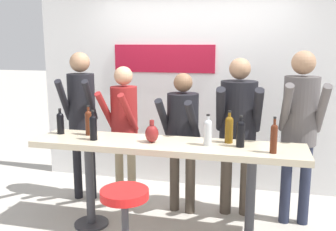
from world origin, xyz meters
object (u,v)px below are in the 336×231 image
(bar_stool, at_px, (125,219))
(wine_bottle_1, at_px, (208,131))
(person_left, at_px, (124,120))
(person_center_right, at_px, (300,119))
(person_center_left, at_px, (182,128))
(person_center, at_px, (238,121))
(wine_bottle_5, at_px, (93,126))
(tasting_table, at_px, (166,157))
(decorative_vase, at_px, (152,133))
(wine_bottle_3, at_px, (229,128))
(wine_bottle_2, at_px, (89,122))
(wine_bottle_6, at_px, (60,122))
(person_far_left, at_px, (82,108))
(wine_bottle_4, at_px, (274,137))
(wine_bottle_0, at_px, (241,132))

(bar_stool, distance_m, wine_bottle_1, 1.09)
(person_left, bearing_deg, person_center_right, 9.22)
(person_center_left, height_order, wine_bottle_1, person_center_left)
(bar_stool, distance_m, person_center, 1.68)
(person_center, bearing_deg, wine_bottle_5, -157.30)
(tasting_table, bearing_deg, wine_bottle_5, -173.93)
(decorative_vase, bearing_deg, wine_bottle_3, 12.13)
(wine_bottle_2, relative_size, wine_bottle_6, 1.17)
(person_far_left, distance_m, wine_bottle_4, 2.31)
(wine_bottle_2, bearing_deg, person_far_left, 123.05)
(wine_bottle_0, distance_m, decorative_vase, 0.84)
(wine_bottle_3, relative_size, wine_bottle_6, 1.16)
(wine_bottle_4, bearing_deg, person_center_left, 144.84)
(person_left, xyz_separation_m, wine_bottle_4, (1.65, -0.72, 0.07))
(wine_bottle_6, bearing_deg, wine_bottle_5, -19.24)
(wine_bottle_0, height_order, wine_bottle_5, wine_bottle_5)
(person_far_left, height_order, person_left, person_far_left)
(person_far_left, distance_m, wine_bottle_3, 1.85)
(tasting_table, height_order, wine_bottle_5, wine_bottle_5)
(person_center_right, relative_size, wine_bottle_5, 6.10)
(wine_bottle_2, height_order, wine_bottle_3, wine_bottle_2)
(person_center, distance_m, decorative_vase, 1.02)
(tasting_table, bearing_deg, wine_bottle_0, 1.32)
(person_center, distance_m, wine_bottle_6, 1.90)
(person_center_left, distance_m, wine_bottle_2, 1.01)
(tasting_table, distance_m, bar_stool, 0.81)
(wine_bottle_4, bearing_deg, person_center, 115.02)
(person_left, distance_m, wine_bottle_1, 1.22)
(person_left, bearing_deg, bar_stool, -58.94)
(person_far_left, bearing_deg, wine_bottle_1, -30.65)
(person_center_right, xyz_separation_m, wine_bottle_6, (-2.44, -0.47, -0.06))
(bar_stool, relative_size, person_left, 0.45)
(wine_bottle_2, distance_m, wine_bottle_6, 0.32)
(bar_stool, xyz_separation_m, person_far_left, (-1.03, 1.35, 0.64))
(wine_bottle_5, bearing_deg, tasting_table, 6.07)
(wine_bottle_2, xyz_separation_m, decorative_vase, (0.72, -0.12, -0.06))
(person_center, relative_size, wine_bottle_6, 6.45)
(person_center_right, xyz_separation_m, wine_bottle_5, (-1.99, -0.63, -0.05))
(person_left, height_order, person_center_left, person_left)
(wine_bottle_1, bearing_deg, wine_bottle_2, 175.23)
(person_left, relative_size, wine_bottle_6, 6.06)
(person_center_right, relative_size, wine_bottle_4, 5.65)
(bar_stool, xyz_separation_m, person_center_right, (1.43, 1.28, 0.65))
(wine_bottle_1, bearing_deg, wine_bottle_0, 4.29)
(wine_bottle_0, height_order, wine_bottle_6, wine_bottle_0)
(person_far_left, distance_m, wine_bottle_0, 1.99)
(bar_stool, relative_size, person_far_left, 0.41)
(person_center_left, height_order, wine_bottle_4, person_center_left)
(person_center_left, bearing_deg, person_far_left, -174.36)
(person_far_left, relative_size, wine_bottle_1, 6.03)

